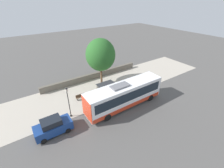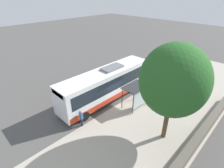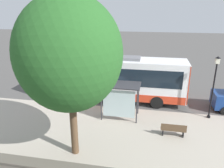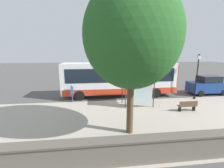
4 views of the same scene
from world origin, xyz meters
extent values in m
plane|color=#514F4C|center=(0.00, 0.00, 0.00)|extent=(120.00, 120.00, 0.00)
cube|color=#ADA393|center=(-4.50, 0.00, 0.01)|extent=(9.00, 44.00, 0.02)
cube|color=#5B5449|center=(-8.55, 0.00, 1.11)|extent=(0.60, 20.00, 0.08)
cube|color=white|center=(1.69, -0.21, 2.02)|extent=(2.58, 11.93, 3.13)
cube|color=black|center=(1.69, -0.21, 2.42)|extent=(2.62, 10.97, 1.38)
cube|color=red|center=(1.69, -0.21, 0.76)|extent=(2.62, 11.69, 0.63)
cube|color=red|center=(1.69, -6.14, 2.02)|extent=(2.62, 0.06, 3.01)
cube|color=black|center=(1.69, 5.71, 3.27)|extent=(1.94, 0.08, 0.44)
cube|color=slate|center=(1.69, -1.10, 3.69)|extent=(1.29, 2.62, 0.22)
cylinder|color=black|center=(0.48, 3.97, 0.50)|extent=(0.30, 1.00, 1.00)
cylinder|color=black|center=(2.90, 3.97, 0.50)|extent=(0.30, 1.00, 1.00)
cylinder|color=black|center=(0.48, -3.90, 0.50)|extent=(0.30, 1.00, 1.00)
cylinder|color=black|center=(2.90, -3.90, 0.50)|extent=(0.30, 1.00, 1.00)
cylinder|color=#2D2D33|center=(-0.78, -2.53, 1.22)|extent=(0.08, 0.08, 2.44)
cylinder|color=#2D2D33|center=(-0.78, -0.07, 1.22)|extent=(0.08, 0.08, 2.44)
cylinder|color=#2D2D33|center=(-2.23, -2.53, 1.22)|extent=(0.08, 0.08, 2.44)
cylinder|color=#2D2D33|center=(-2.23, -0.07, 1.22)|extent=(0.08, 0.08, 2.44)
cube|color=#2D2D33|center=(-1.50, -1.30, 2.48)|extent=(1.74, 2.76, 0.08)
cube|color=silver|center=(-2.21, -1.30, 1.34)|extent=(0.03, 2.21, 1.95)
cylinder|color=#2D3347|center=(0.00, 4.61, 0.41)|extent=(0.12, 0.12, 0.82)
cylinder|color=#2D3347|center=(0.16, 4.61, 0.41)|extent=(0.12, 0.12, 0.82)
cube|color=#38609E|center=(0.08, 4.61, 1.16)|extent=(0.34, 0.22, 0.67)
sphere|color=tan|center=(0.08, 4.61, 1.60)|extent=(0.23, 0.23, 0.23)
cube|color=brown|center=(-3.39, -4.89, 0.45)|extent=(0.40, 1.53, 0.06)
cube|color=brown|center=(-3.56, -4.89, 0.68)|extent=(0.04, 1.53, 0.40)
cube|color=black|center=(-3.39, -5.50, 0.23)|extent=(0.32, 0.06, 0.45)
cube|color=black|center=(-3.39, -4.28, 0.23)|extent=(0.32, 0.06, 0.45)
cylinder|color=black|center=(-0.46, -7.61, 0.08)|extent=(0.24, 0.24, 0.16)
cylinder|color=black|center=(-0.46, -7.61, 2.02)|extent=(0.10, 0.10, 4.04)
cube|color=silver|center=(-0.46, -7.61, 4.21)|extent=(0.24, 0.24, 0.35)
pyramid|color=black|center=(-0.46, -7.61, 4.46)|extent=(0.28, 0.28, 0.14)
cylinder|color=brown|center=(-6.11, 0.48, 2.05)|extent=(0.38, 0.38, 4.09)
ellipsoid|color=#265B23|center=(-6.11, 0.48, 5.49)|extent=(5.08, 5.08, 5.59)
cylinder|color=black|center=(2.05, -8.90, 0.32)|extent=(0.22, 0.64, 0.64)
camera|label=1|loc=(15.40, -11.57, 13.95)|focal=24.00mm
camera|label=2|loc=(-10.77, 11.64, 11.30)|focal=28.00mm
camera|label=3|loc=(-15.66, -3.39, 7.52)|focal=35.00mm
camera|label=4|loc=(-14.02, 2.46, 4.62)|focal=24.00mm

